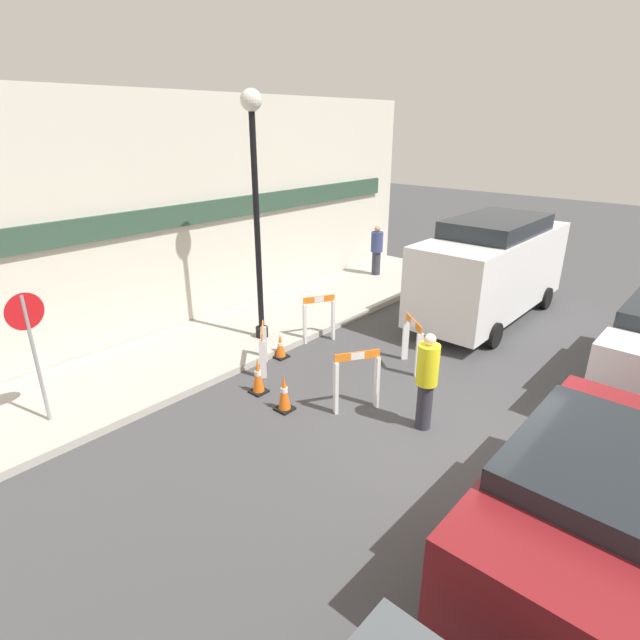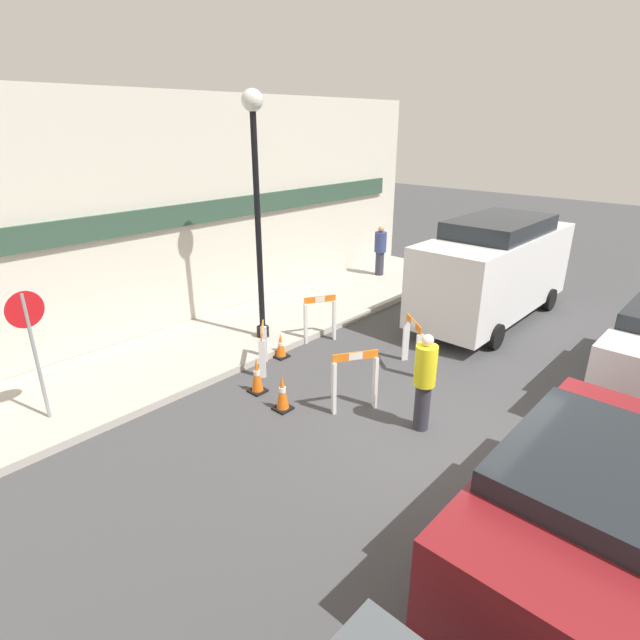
{
  "view_description": "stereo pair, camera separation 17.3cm",
  "coord_description": "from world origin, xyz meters",
  "px_view_note": "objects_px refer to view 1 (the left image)",
  "views": [
    {
      "loc": [
        -6.44,
        -2.81,
        4.85
      ],
      "look_at": [
        0.79,
        3.56,
        1.0
      ],
      "focal_mm": 28.0,
      "sensor_mm": 36.0,
      "label": 1
    },
    {
      "loc": [
        -6.32,
        -2.94,
        4.85
      ],
      "look_at": [
        0.79,
        3.56,
        1.0
      ],
      "focal_mm": 28.0,
      "sensor_mm": 36.0,
      "label": 2
    }
  ],
  "objects_px": {
    "person_pedestrian": "(377,249)",
    "stop_sign": "(31,338)",
    "work_van": "(492,265)",
    "streetlamp_post": "(255,188)",
    "parked_car_1": "(590,504)",
    "person_worker": "(427,379)"
  },
  "relations": [
    {
      "from": "person_worker",
      "to": "parked_car_1",
      "type": "bearing_deg",
      "value": 169.6
    },
    {
      "from": "work_van",
      "to": "parked_car_1",
      "type": "bearing_deg",
      "value": -148.68
    },
    {
      "from": "streetlamp_post",
      "to": "stop_sign",
      "type": "bearing_deg",
      "value": 178.82
    },
    {
      "from": "stop_sign",
      "to": "parked_car_1",
      "type": "distance_m",
      "value": 8.12
    },
    {
      "from": "person_pedestrian",
      "to": "work_van",
      "type": "xyz_separation_m",
      "value": [
        -0.91,
        -4.23,
        0.43
      ]
    },
    {
      "from": "stop_sign",
      "to": "parked_car_1",
      "type": "bearing_deg",
      "value": 103.81
    },
    {
      "from": "streetlamp_post",
      "to": "parked_car_1",
      "type": "height_order",
      "value": "streetlamp_post"
    },
    {
      "from": "person_pedestrian",
      "to": "parked_car_1",
      "type": "height_order",
      "value": "person_pedestrian"
    },
    {
      "from": "stop_sign",
      "to": "work_van",
      "type": "xyz_separation_m",
      "value": [
        9.81,
        -3.33,
        -0.24
      ]
    },
    {
      "from": "person_pedestrian",
      "to": "work_van",
      "type": "distance_m",
      "value": 4.35
    },
    {
      "from": "person_pedestrian",
      "to": "work_van",
      "type": "bearing_deg",
      "value": 46.79
    },
    {
      "from": "streetlamp_post",
      "to": "stop_sign",
      "type": "xyz_separation_m",
      "value": [
        -4.76,
        0.1,
        -1.89
      ]
    },
    {
      "from": "person_pedestrian",
      "to": "stop_sign",
      "type": "bearing_deg",
      "value": -26.22
    },
    {
      "from": "streetlamp_post",
      "to": "person_pedestrian",
      "type": "relative_size",
      "value": 3.32
    },
    {
      "from": "person_worker",
      "to": "parked_car_1",
      "type": "distance_m",
      "value": 3.14
    },
    {
      "from": "streetlamp_post",
      "to": "parked_car_1",
      "type": "bearing_deg",
      "value": -104.43
    },
    {
      "from": "person_pedestrian",
      "to": "streetlamp_post",
      "type": "bearing_deg",
      "value": -21.53
    },
    {
      "from": "stop_sign",
      "to": "person_pedestrian",
      "type": "height_order",
      "value": "stop_sign"
    },
    {
      "from": "person_worker",
      "to": "parked_car_1",
      "type": "height_order",
      "value": "person_worker"
    },
    {
      "from": "person_pedestrian",
      "to": "work_van",
      "type": "height_order",
      "value": "work_van"
    },
    {
      "from": "parked_car_1",
      "to": "streetlamp_post",
      "type": "bearing_deg",
      "value": 75.57
    },
    {
      "from": "person_worker",
      "to": "parked_car_1",
      "type": "xyz_separation_m",
      "value": [
        -1.35,
        -2.83,
        0.01
      ]
    }
  ]
}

